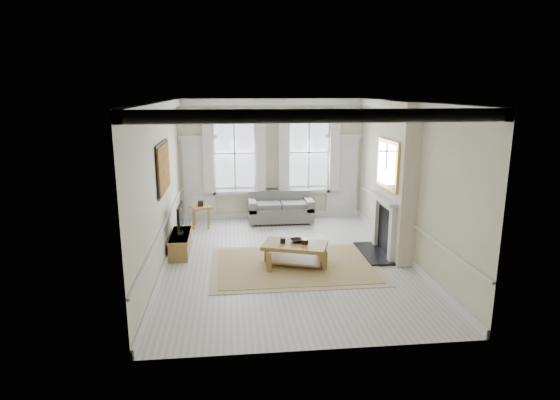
{
  "coord_description": "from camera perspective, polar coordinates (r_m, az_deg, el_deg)",
  "views": [
    {
      "loc": [
        -1.17,
        -9.52,
        3.63
      ],
      "look_at": [
        -0.1,
        0.48,
        1.25
      ],
      "focal_mm": 30.0,
      "sensor_mm": 36.0,
      "label": 1
    }
  ],
  "objects": [
    {
      "name": "door_left",
      "position": [
        13.34,
        -9.79,
        2.41
      ],
      "size": [
        0.9,
        0.08,
        2.3
      ],
      "primitive_type": "cube",
      "color": "silver",
      "rests_on": "floor"
    },
    {
      "name": "window_right",
      "position": [
        13.37,
        3.52,
        5.85
      ],
      "size": [
        1.26,
        0.2,
        2.2
      ],
      "primitive_type": null,
      "color": "#B2BCC6",
      "rests_on": "back_wall"
    },
    {
      "name": "bowl",
      "position": [
        9.91,
        2.04,
        -4.96
      ],
      "size": [
        0.33,
        0.33,
        0.07
      ],
      "primitive_type": "imported",
      "rotation": [
        0.0,
        0.0,
        0.23
      ],
      "color": "black",
      "rests_on": "coffee_table"
    },
    {
      "name": "ceramic_pot_b",
      "position": [
        9.78,
        3.04,
        -5.1
      ],
      "size": [
        0.15,
        0.15,
        0.1
      ],
      "primitive_type": "cylinder",
      "color": "black",
      "rests_on": "coffee_table"
    },
    {
      "name": "ceramic_pot_a",
      "position": [
        9.82,
        0.35,
        -5.0
      ],
      "size": [
        0.11,
        0.11,
        0.11
      ],
      "primitive_type": "cylinder",
      "color": "black",
      "rests_on": "coffee_table"
    },
    {
      "name": "painting",
      "position": [
        10.04,
        -14.02,
        3.86
      ],
      "size": [
        0.05,
        1.66,
        1.06
      ],
      "primitive_type": "cube",
      "color": "#B3781E",
      "rests_on": "left_wall"
    },
    {
      "name": "mirror",
      "position": [
        10.41,
        12.95,
        4.25
      ],
      "size": [
        0.06,
        1.26,
        1.06
      ],
      "primitive_type": "cube",
      "color": "gold",
      "rests_on": "chimney_breast"
    },
    {
      "name": "ceiling",
      "position": [
        9.59,
        0.92,
        11.94
      ],
      "size": [
        7.2,
        7.2,
        0.0
      ],
      "primitive_type": "plane",
      "rotation": [
        3.14,
        0.0,
        0.0
      ],
      "color": "white",
      "rests_on": "back_wall"
    },
    {
      "name": "left_wall",
      "position": [
        9.82,
        -14.36,
        1.56
      ],
      "size": [
        0.0,
        7.2,
        7.2
      ],
      "primitive_type": "plane",
      "rotation": [
        1.57,
        0.0,
        1.57
      ],
      "color": "beige",
      "rests_on": "floor"
    },
    {
      "name": "sofa",
      "position": [
        13.12,
        0.04,
        -1.15
      ],
      "size": [
        1.78,
        0.86,
        0.84
      ],
      "color": "#595956",
      "rests_on": "floor"
    },
    {
      "name": "window_left",
      "position": [
        13.18,
        -5.56,
        5.71
      ],
      "size": [
        1.26,
        0.2,
        2.2
      ],
      "primitive_type": null,
      "color": "#B2BCC6",
      "rests_on": "back_wall"
    },
    {
      "name": "coffee_table",
      "position": [
        9.84,
        1.83,
        -5.79
      ],
      "size": [
        1.49,
        1.14,
        0.49
      ],
      "rotation": [
        0.0,
        0.0,
        -0.33
      ],
      "color": "brown",
      "rests_on": "rug"
    },
    {
      "name": "right_wall",
      "position": [
        10.42,
        15.23,
        2.17
      ],
      "size": [
        0.0,
        7.2,
        7.2
      ],
      "primitive_type": "plane",
      "rotation": [
        1.57,
        0.0,
        -1.57
      ],
      "color": "beige",
      "rests_on": "floor"
    },
    {
      "name": "hearth",
      "position": [
        10.84,
        11.34,
        -6.38
      ],
      "size": [
        0.55,
        1.5,
        0.05
      ],
      "primitive_type": "cube",
      "color": "black",
      "rests_on": "floor"
    },
    {
      "name": "fireplace",
      "position": [
        10.69,
        12.53,
        -2.74
      ],
      "size": [
        0.21,
        1.45,
        1.33
      ],
      "color": "silver",
      "rests_on": "floor"
    },
    {
      "name": "floor",
      "position": [
        10.26,
        0.85,
        -7.42
      ],
      "size": [
        7.2,
        7.2,
        0.0
      ],
      "primitive_type": "plane",
      "color": "#B7B5AD",
      "rests_on": "ground"
    },
    {
      "name": "rug",
      "position": [
        9.98,
        1.82,
        -7.95
      ],
      "size": [
        3.5,
        2.6,
        0.02
      ],
      "primitive_type": "cube",
      "color": "tan",
      "rests_on": "floor"
    },
    {
      "name": "tv",
      "position": [
        10.69,
        -12.06,
        -2.05
      ],
      "size": [
        0.08,
        0.9,
        0.68
      ],
      "color": "black",
      "rests_on": "tv_stand"
    },
    {
      "name": "side_table",
      "position": [
        12.73,
        -9.61,
        -1.22
      ],
      "size": [
        0.63,
        0.63,
        0.59
      ],
      "rotation": [
        0.0,
        0.0,
        0.41
      ],
      "color": "brown",
      "rests_on": "floor"
    },
    {
      "name": "back_wall",
      "position": [
        13.31,
        -1.01,
        4.98
      ],
      "size": [
        5.2,
        0.0,
        5.2
      ],
      "primitive_type": "plane",
      "rotation": [
        1.57,
        0.0,
        0.0
      ],
      "color": "beige",
      "rests_on": "floor"
    },
    {
      "name": "door_right",
      "position": [
        13.7,
        7.6,
        2.77
      ],
      "size": [
        0.9,
        0.08,
        2.3
      ],
      "primitive_type": "cube",
      "color": "silver",
      "rests_on": "floor"
    },
    {
      "name": "tv_stand",
      "position": [
        10.87,
        -12.02,
        -5.22
      ],
      "size": [
        0.41,
        1.28,
        0.46
      ],
      "primitive_type": "cube",
      "color": "brown",
      "rests_on": "floor"
    },
    {
      "name": "chimney_breast",
      "position": [
        10.54,
        13.96,
        2.37
      ],
      "size": [
        0.35,
        1.7,
        3.38
      ],
      "primitive_type": "cube",
      "color": "beige",
      "rests_on": "floor"
    }
  ]
}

